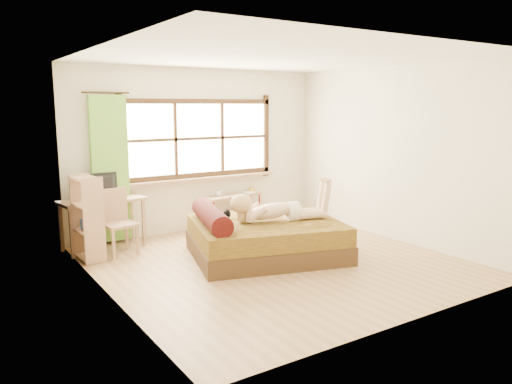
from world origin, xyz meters
TOP-DOWN VIEW (x-y plane):
  - floor at (0.00, 0.00)m, footprint 4.50×4.50m
  - ceiling at (0.00, 0.00)m, footprint 4.50×4.50m
  - wall_back at (0.00, 2.25)m, footprint 4.50×0.00m
  - wall_front at (0.00, -2.25)m, footprint 4.50×0.00m
  - wall_left at (-2.25, 0.00)m, footprint 0.00×4.50m
  - wall_right at (2.25, 0.00)m, footprint 0.00×4.50m
  - window at (0.00, 2.22)m, footprint 2.80×0.16m
  - curtain at (-1.55, 2.13)m, footprint 0.55×0.10m
  - bed at (0.01, 0.32)m, footprint 2.38×2.10m
  - woman at (0.21, 0.26)m, footprint 1.47×0.77m
  - kitten at (-0.66, 0.41)m, footprint 0.32×0.20m
  - desk at (-1.74, 1.95)m, footprint 1.24×0.67m
  - monitor at (-1.74, 2.00)m, footprint 0.65×0.15m
  - chair at (-1.65, 1.58)m, footprint 0.46×0.46m
  - pipe_shelf at (0.56, 2.07)m, footprint 1.16×0.46m
  - cup at (0.25, 2.07)m, footprint 0.14×0.14m
  - book at (0.75, 2.07)m, footprint 0.21×0.27m
  - bookshelf at (-2.08, 1.49)m, footprint 0.33×0.53m

SIDE VIEW (x-z plane):
  - floor at x=0.00m, z-range 0.00..0.00m
  - bed at x=0.01m, z-range -0.11..0.66m
  - pipe_shelf at x=0.56m, z-range 0.09..0.73m
  - chair at x=-1.65m, z-range 0.05..0.98m
  - book at x=0.75m, z-range 0.56..0.58m
  - bookshelf at x=-2.08m, z-range 0.01..1.17m
  - cup at x=0.25m, z-range 0.56..0.66m
  - kitten at x=-0.66m, z-range 0.50..0.74m
  - desk at x=-1.74m, z-range 0.27..1.01m
  - woman at x=0.21m, z-range 0.50..1.11m
  - monitor at x=-1.74m, z-range 0.74..1.11m
  - curtain at x=-1.55m, z-range 0.05..2.25m
  - wall_back at x=0.00m, z-range -0.90..3.60m
  - wall_front at x=0.00m, z-range -0.90..3.60m
  - wall_left at x=-2.25m, z-range -0.90..3.60m
  - wall_right at x=2.25m, z-range -0.90..3.60m
  - window at x=0.00m, z-range 0.78..2.24m
  - ceiling at x=0.00m, z-range 2.70..2.70m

